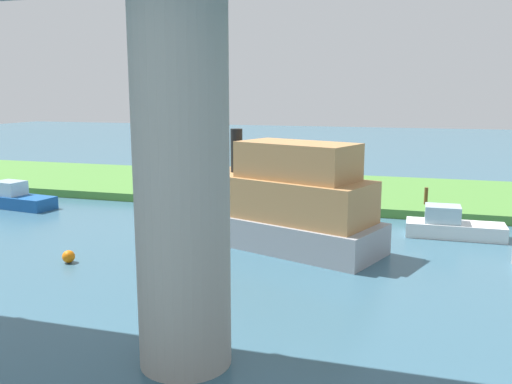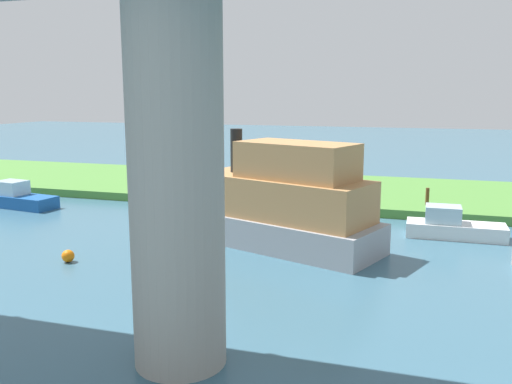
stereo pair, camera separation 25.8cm
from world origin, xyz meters
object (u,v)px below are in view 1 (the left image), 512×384
(person_on_bank, at_px, (231,183))
(marker_buoy, at_px, (69,257))
(houseboat_blue, at_px, (452,226))
(pontoon_yellow, at_px, (16,198))
(bridge_pylon, at_px, (182,180))
(riverboat_paddlewheel, at_px, (278,204))
(mooring_post, at_px, (426,196))

(person_on_bank, height_order, marker_buoy, person_on_bank)
(houseboat_blue, height_order, pontoon_yellow, pontoon_yellow)
(houseboat_blue, distance_m, pontoon_yellow, 24.18)
(bridge_pylon, distance_m, pontoon_yellow, 22.83)
(houseboat_blue, bearing_deg, riverboat_paddlewheel, 26.44)
(riverboat_paddlewheel, xyz_separation_m, houseboat_blue, (-7.43, -3.69, -1.34))
(mooring_post, distance_m, pontoon_yellow, 23.63)
(bridge_pylon, distance_m, marker_buoy, 10.83)
(bridge_pylon, xyz_separation_m, riverboat_paddlewheel, (0.50, -11.03, -2.76))
(marker_buoy, bearing_deg, mooring_post, -134.85)
(marker_buoy, bearing_deg, pontoon_yellow, -41.12)
(riverboat_paddlewheel, relative_size, houseboat_blue, 2.35)
(person_on_bank, relative_size, pontoon_yellow, 0.29)
(pontoon_yellow, bearing_deg, bridge_pylon, 140.18)
(mooring_post, distance_m, houseboat_blue, 5.17)
(bridge_pylon, height_order, person_on_bank, bridge_pylon)
(riverboat_paddlewheel, bearing_deg, mooring_post, -125.69)
(pontoon_yellow, bearing_deg, person_on_bank, -156.74)
(houseboat_blue, bearing_deg, bridge_pylon, 64.81)
(bridge_pylon, height_order, pontoon_yellow, bridge_pylon)
(riverboat_paddlewheel, height_order, marker_buoy, riverboat_paddlewheel)
(bridge_pylon, bearing_deg, pontoon_yellow, -39.82)
(mooring_post, bearing_deg, riverboat_paddlewheel, 54.31)
(houseboat_blue, bearing_deg, marker_buoy, 30.30)
(mooring_post, distance_m, riverboat_paddlewheel, 10.76)
(pontoon_yellow, bearing_deg, riverboat_paddlewheel, 168.68)
(riverboat_paddlewheel, bearing_deg, pontoon_yellow, -11.32)
(houseboat_blue, bearing_deg, mooring_post, -76.91)
(person_on_bank, bearing_deg, bridge_pylon, 106.28)
(riverboat_paddlewheel, bearing_deg, person_on_bank, -58.26)
(bridge_pylon, height_order, riverboat_paddlewheel, bridge_pylon)
(bridge_pylon, bearing_deg, riverboat_paddlewheel, -87.41)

